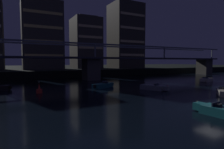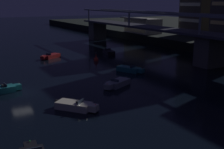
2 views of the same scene
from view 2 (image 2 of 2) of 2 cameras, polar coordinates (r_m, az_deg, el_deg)
The scene contains 10 objects.
ground_plane at distance 40.41m, azimuth -17.07°, elevation -3.51°, with size 400.00×400.00×0.00m, color black.
river_bridge at distance 56.83m, azimuth 18.38°, elevation 5.99°, with size 97.54×6.40×9.38m.
waterfront_pavilion at distance 93.58m, azimuth 5.84°, elevation 9.37°, with size 12.40×7.40×4.70m.
speedboat_near_left at distance 50.53m, azimuth 3.43°, elevation 1.00°, with size 4.97×3.35×1.16m.
speedboat_near_right at distance 41.49m, azimuth -20.62°, elevation -2.75°, with size 2.19×5.23×1.16m.
speedboat_mid_center at distance 63.92m, azimuth -11.71°, elevation 3.46°, with size 3.65×4.85×1.16m.
speedboat_mid_right at distance 68.04m, azimuth -0.65°, elevation 4.36°, with size 5.22×2.55×1.16m.
speedboat_far_left at distance 41.86m, azimuth 1.00°, elevation -1.69°, with size 3.39×4.95×1.16m.
speedboat_far_center at distance 33.23m, azimuth -7.02°, elevation -5.98°, with size 4.61×4.11×1.16m.
channel_buoy at distance 59.67m, azimuth -3.10°, elevation 3.06°, with size 0.90×0.90×1.76m.
Camera 2 is at (37.92, -7.71, 11.63)m, focal length 47.52 mm.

